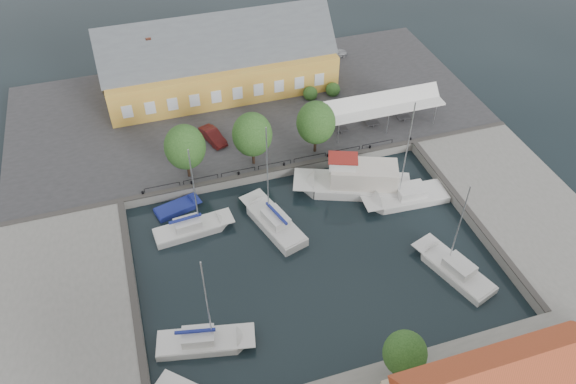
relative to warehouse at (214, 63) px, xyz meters
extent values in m
plane|color=black|center=(2.60, -28.36, -4.43)|extent=(140.00, 140.00, 0.00)
cube|color=#2D2D30|center=(2.60, -5.36, -3.93)|extent=(56.00, 26.00, 1.00)
cube|color=slate|center=(-19.40, -30.36, -3.93)|extent=(12.00, 24.00, 1.00)
cube|color=slate|center=(24.60, -30.36, -3.93)|extent=(12.00, 24.00, 1.00)
cube|color=#383533|center=(2.60, -18.06, -3.37)|extent=(56.00, 0.60, 0.12)
cube|color=#383533|center=(-13.70, -30.36, -3.37)|extent=(0.60, 24.00, 0.12)
cube|color=#383533|center=(18.90, -30.36, -3.37)|extent=(0.60, 24.00, 0.12)
cylinder|color=black|center=(-11.40, -17.76, -3.23)|extent=(0.24, 0.24, 0.40)
cylinder|color=black|center=(-6.40, -17.76, -3.23)|extent=(0.24, 0.24, 0.40)
cylinder|color=black|center=(-1.40, -17.76, -3.23)|extent=(0.24, 0.24, 0.40)
cylinder|color=black|center=(3.60, -17.76, -3.23)|extent=(0.24, 0.24, 0.40)
cylinder|color=black|center=(8.60, -17.76, -3.23)|extent=(0.24, 0.24, 0.40)
cylinder|color=black|center=(13.60, -17.76, -3.23)|extent=(0.24, 0.24, 0.40)
cylinder|color=black|center=(18.60, -17.76, -3.23)|extent=(0.24, 0.24, 0.40)
cube|color=gold|center=(0.60, -0.36, -1.18)|extent=(28.00, 10.00, 4.50)
cube|color=#474C51|center=(0.60, -0.36, 2.32)|extent=(28.56, 7.60, 7.60)
cube|color=gold|center=(-9.40, 5.64, -1.68)|extent=(6.00, 6.00, 3.50)
cube|color=brown|center=(-7.40, -0.36, 4.17)|extent=(0.60, 0.60, 1.20)
cube|color=silver|center=(16.60, -13.86, -0.73)|extent=(14.00, 4.00, 0.25)
cylinder|color=silver|center=(10.60, -15.66, -2.08)|extent=(0.10, 0.10, 2.70)
cylinder|color=silver|center=(10.60, -12.06, -2.08)|extent=(0.10, 0.10, 2.70)
cylinder|color=silver|center=(16.60, -15.66, -2.08)|extent=(0.10, 0.10, 2.70)
cylinder|color=silver|center=(16.60, -12.06, -2.08)|extent=(0.10, 0.10, 2.70)
cylinder|color=silver|center=(22.60, -15.66, -2.08)|extent=(0.10, 0.10, 2.70)
cylinder|color=silver|center=(22.60, -12.06, -2.08)|extent=(0.10, 0.10, 2.70)
cylinder|color=black|center=(-6.40, -16.36, -2.38)|extent=(0.30, 0.30, 2.10)
ellipsoid|color=#1A4117|center=(-6.40, -16.36, 0.46)|extent=(4.20, 4.20, 4.83)
cylinder|color=black|center=(0.60, -16.36, -2.38)|extent=(0.30, 0.30, 2.10)
ellipsoid|color=#1A4117|center=(0.60, -16.36, 0.46)|extent=(4.20, 4.20, 4.83)
cylinder|color=black|center=(7.60, -16.36, -2.38)|extent=(0.30, 0.30, 2.10)
ellipsoid|color=#1A4117|center=(7.60, -16.36, 0.46)|extent=(4.20, 4.20, 4.83)
imported|color=#B0B2B8|center=(16.94, 2.42, -2.76)|extent=(4.20, 2.45, 1.34)
imported|color=#511212|center=(-2.74, -11.10, -2.75)|extent=(2.73, 4.39, 1.37)
cube|color=silver|center=(0.44, -25.57, -4.28)|extent=(4.55, 7.45, 1.50)
cube|color=silver|center=(0.18, -24.74, -3.49)|extent=(4.85, 8.75, 0.08)
cube|color=silver|center=(0.39, -25.41, -3.03)|extent=(2.52, 3.19, 0.90)
cylinder|color=silver|center=(0.03, -24.24, 1.71)|extent=(0.12, 0.12, 10.48)
cube|color=navy|center=(0.44, -25.57, -2.28)|extent=(1.23, 3.41, 0.22)
cube|color=silver|center=(10.62, -22.77, -4.33)|extent=(10.59, 7.04, 1.80)
cube|color=silver|center=(9.46, -22.32, -3.39)|extent=(12.38, 7.62, 0.08)
cube|color=beige|center=(10.62, -22.77, -2.33)|extent=(7.50, 5.40, 2.20)
cube|color=silver|center=(8.54, -21.97, -0.93)|extent=(3.28, 2.89, 1.20)
cube|color=maroon|center=(8.54, -21.97, -0.28)|extent=(3.55, 3.08, 0.10)
cube|color=silver|center=(14.88, -25.60, -4.38)|extent=(7.43, 3.46, 1.30)
cube|color=silver|center=(13.98, -25.55, -3.69)|extent=(8.87, 3.42, 0.08)
cube|color=silver|center=(14.70, -25.59, -3.23)|extent=(3.02, 2.24, 0.90)
cylinder|color=silver|center=(13.43, -25.52, 1.95)|extent=(0.12, 0.12, 11.35)
cube|color=silver|center=(14.34, -36.07, -4.38)|extent=(4.61, 7.10, 1.30)
cube|color=silver|center=(14.07, -35.29, -3.69)|extent=(4.94, 8.31, 0.08)
cube|color=silver|center=(14.29, -35.91, -3.23)|extent=(2.54, 3.08, 0.90)
cylinder|color=silver|center=(13.91, -34.82, 0.89)|extent=(0.12, 0.12, 9.23)
cube|color=silver|center=(-7.97, -23.47, -4.38)|extent=(6.47, 2.82, 1.30)
cube|color=silver|center=(-7.18, -23.39, -3.69)|extent=(7.71, 2.85, 0.08)
cube|color=silver|center=(-7.81, -23.45, -3.23)|extent=(2.64, 1.76, 0.90)
cylinder|color=silver|center=(-6.71, -23.35, 0.86)|extent=(0.12, 0.12, 9.17)
cube|color=navy|center=(-7.97, -23.47, -2.48)|extent=(3.15, 0.50, 0.22)
cube|color=silver|center=(-9.35, -36.04, -4.38)|extent=(6.76, 3.69, 1.30)
cube|color=silver|center=(-8.57, -36.20, -3.69)|extent=(8.00, 3.85, 0.08)
cube|color=silver|center=(-9.20, -36.07, -3.23)|extent=(2.84, 2.15, 0.90)
cylinder|color=silver|center=(-8.10, -36.30, 0.98)|extent=(0.12, 0.12, 9.41)
cube|color=navy|center=(-9.35, -36.04, -2.48)|extent=(3.18, 0.86, 0.22)
cube|color=navy|center=(-8.70, -20.00, -4.38)|extent=(4.13, 2.80, 0.80)
cube|color=navy|center=(-8.24, -19.88, -3.94)|extent=(4.84, 2.92, 0.08)
cube|color=brown|center=(9.00, -51.36, 6.87)|extent=(0.60, 0.60, 0.80)
camera|label=1|loc=(-9.89, -62.05, 35.28)|focal=35.00mm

